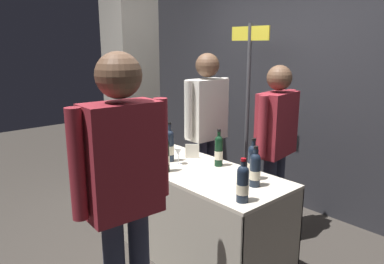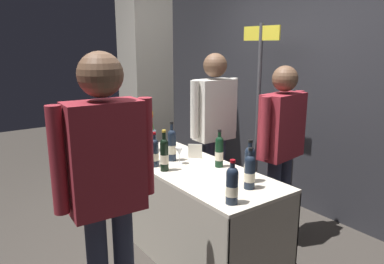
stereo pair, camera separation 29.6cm
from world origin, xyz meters
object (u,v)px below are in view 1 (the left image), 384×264
Objects in this scene: featured_wine_bottle at (253,162)px; display_bottle_0 at (154,153)px; booth_signpost at (248,100)px; flower_vase at (146,140)px; concrete_pillar at (130,58)px; taster_foreground_right at (123,182)px; tasting_table at (192,195)px; wine_glass_near_vendor at (178,152)px; vendor_presenter at (276,137)px.

featured_wine_bottle is 0.81m from display_bottle_0.
display_bottle_0 is at bearing -82.86° from booth_signpost.
flower_vase is (-0.42, 0.20, -0.00)m from display_bottle_0.
concrete_pillar is 2.70m from taster_foreground_right.
tasting_table is 0.49m from display_bottle_0.
concrete_pillar is 22.36× the size of wine_glass_near_vendor.
flower_vase is at bearing -170.76° from featured_wine_bottle.
taster_foreground_right is (2.20, -1.47, -0.56)m from concrete_pillar.
taster_foreground_right is 2.29m from booth_signpost.
featured_wine_bottle is 1.15m from flower_vase.
featured_wine_bottle is 0.81× the size of flower_vase.
vendor_presenter is at bearing -29.20° from booth_signpost.
concrete_pillar reaches higher than flower_vase.
tasting_table is (1.69, -0.51, -1.08)m from concrete_pillar.
taster_foreground_right is at bearing -39.24° from flower_vase.
taster_foreground_right reaches higher than vendor_presenter.
flower_vase reaches higher than featured_wine_bottle.
display_bottle_0 is 0.74× the size of flower_vase.
booth_signpost is (-0.24, 1.18, 0.30)m from wine_glass_near_vendor.
display_bottle_0 is 1.13m from vendor_presenter.
wine_glass_near_vendor is 0.48m from flower_vase.
concrete_pillar is at bearing 153.26° from display_bottle_0.
booth_signpost is (-0.17, 1.38, 0.29)m from display_bottle_0.
featured_wine_bottle is 2.20× the size of wine_glass_near_vendor.
booth_signpost is (-0.64, 0.36, 0.23)m from vendor_presenter.
wine_glass_near_vendor reaches higher than tasting_table.
wine_glass_near_vendor is 0.92m from vendor_presenter.
featured_wine_bottle reaches higher than tasting_table.
taster_foreground_right is at bearing -90.06° from featured_wine_bottle.
vendor_presenter is (1.95, 0.28, -0.66)m from concrete_pillar.
vendor_presenter is at bearing 64.22° from wine_glass_near_vendor.
taster_foreground_right reaches higher than wine_glass_near_vendor.
taster_foreground_right reaches higher than flower_vase.
flower_vase is 0.25× the size of vendor_presenter.
featured_wine_bottle is 0.16× the size of booth_signpost.
wine_glass_near_vendor is 0.09× the size of vendor_presenter.
tasting_table is at bearing 31.77° from taster_foreground_right.
featured_wine_bottle is at bearing -48.24° from booth_signpost.
display_bottle_0 is at bearing -151.58° from featured_wine_bottle.
flower_vase is at bearing -27.00° from concrete_pillar.
taster_foreground_right is (0.25, -1.74, 0.09)m from vendor_presenter.
booth_signpost reaches higher than taster_foreground_right.
vendor_presenter is (0.88, 0.82, 0.06)m from flower_vase.
taster_foreground_right reaches higher than featured_wine_bottle.
taster_foreground_right is at bearing -45.20° from display_bottle_0.
tasting_table is 0.72m from flower_vase.
concrete_pillar is 2.01× the size of vendor_presenter.
tasting_table is at bearing -27.30° from vendor_presenter.
featured_wine_bottle is 1.09× the size of display_bottle_0.
wine_glass_near_vendor is at bearing -163.97° from featured_wine_bottle.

